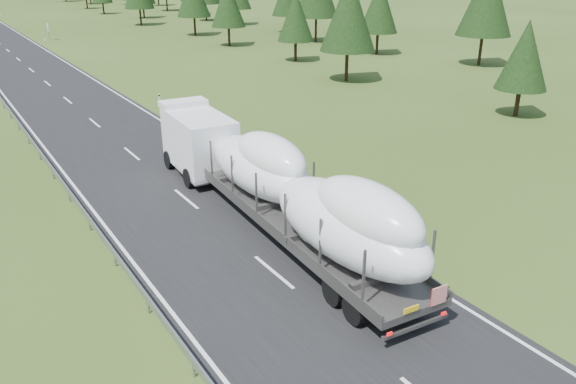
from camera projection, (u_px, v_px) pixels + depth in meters
ground at (274, 272)px, 22.99m from camera, size 400.00×400.00×0.00m
highway_sign at (48, 29)px, 88.05m from camera, size 0.08×0.90×2.60m
boat_truck at (278, 181)px, 25.72m from camera, size 4.05×21.68×4.56m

